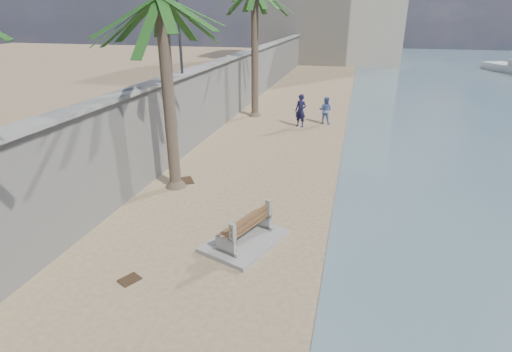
{
  "coord_description": "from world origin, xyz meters",
  "views": [
    {
      "loc": [
        2.41,
        -4.53,
        6.09
      ],
      "look_at": [
        -0.5,
        7.0,
        1.2
      ],
      "focal_mm": 28.0,
      "sensor_mm": 36.0,
      "label": 1
    }
  ],
  "objects_px": {
    "palm_mid": "(161,1)",
    "person_a": "(301,108)",
    "bench_far": "(245,230)",
    "person_b": "(326,109)"
  },
  "relations": [
    {
      "from": "palm_mid",
      "to": "person_a",
      "type": "height_order",
      "value": "palm_mid"
    },
    {
      "from": "bench_far",
      "to": "palm_mid",
      "type": "relative_size",
      "value": 0.37
    },
    {
      "from": "person_b",
      "to": "palm_mid",
      "type": "bearing_deg",
      "value": 78.9
    },
    {
      "from": "person_a",
      "to": "person_b",
      "type": "distance_m",
      "value": 1.68
    },
    {
      "from": "palm_mid",
      "to": "person_b",
      "type": "distance_m",
      "value": 12.84
    },
    {
      "from": "palm_mid",
      "to": "person_a",
      "type": "xyz_separation_m",
      "value": [
        3.31,
        9.59,
        -5.36
      ]
    },
    {
      "from": "bench_far",
      "to": "palm_mid",
      "type": "xyz_separation_m",
      "value": [
        -3.61,
        3.21,
        5.99
      ]
    },
    {
      "from": "bench_far",
      "to": "person_a",
      "type": "relative_size",
      "value": 1.3
    },
    {
      "from": "bench_far",
      "to": "person_b",
      "type": "height_order",
      "value": "person_b"
    },
    {
      "from": "bench_far",
      "to": "person_b",
      "type": "distance_m",
      "value": 13.88
    }
  ]
}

